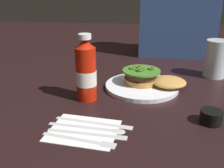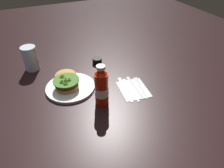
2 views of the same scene
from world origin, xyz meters
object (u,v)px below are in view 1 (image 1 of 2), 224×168
(dinner_plate, at_px, (142,86))
(spoon_utensil, at_px, (97,128))
(water_glass, at_px, (216,59))
(napkin, at_px, (83,130))
(ketchup_bottle, at_px, (86,72))
(steak_knife, at_px, (92,133))
(burger_sandwich, at_px, (151,78))
(condiment_cup, at_px, (211,117))
(diner_person, at_px, (178,7))
(fork_utensil, at_px, (85,140))
(butter_knife, at_px, (98,122))

(dinner_plate, relative_size, spoon_utensil, 1.25)
(water_glass, height_order, spoon_utensil, water_glass)
(water_glass, bearing_deg, napkin, -132.82)
(ketchup_bottle, distance_m, spoon_utensil, 0.20)
(dinner_plate, distance_m, napkin, 0.32)
(dinner_plate, bearing_deg, ketchup_bottle, -147.55)
(napkin, relative_size, steak_knife, 0.84)
(burger_sandwich, height_order, condiment_cup, burger_sandwich)
(steak_knife, height_order, diner_person, diner_person)
(dinner_plate, xyz_separation_m, fork_utensil, (-0.12, -0.33, -0.00))
(burger_sandwich, bearing_deg, dinner_plate, -160.59)
(ketchup_bottle, bearing_deg, water_glass, 30.47)
(fork_utensil, distance_m, steak_knife, 0.03)
(water_glass, distance_m, diner_person, 0.37)
(ketchup_bottle, height_order, fork_utensil, ketchup_bottle)
(burger_sandwich, relative_size, butter_knife, 1.04)
(water_glass, xyz_separation_m, condiment_cup, (-0.09, -0.36, -0.05))
(condiment_cup, xyz_separation_m, spoon_utensil, (-0.28, -0.07, -0.01))
(steak_knife, height_order, spoon_utensil, same)
(diner_person, bearing_deg, fork_utensil, -109.20)
(burger_sandwich, height_order, diner_person, diner_person)
(burger_sandwich, bearing_deg, napkin, -119.27)
(dinner_plate, xyz_separation_m, burger_sandwich, (0.03, 0.01, 0.03))
(condiment_cup, distance_m, steak_knife, 0.31)
(steak_knife, distance_m, diner_person, 0.85)
(steak_knife, relative_size, spoon_utensil, 1.00)
(burger_sandwich, distance_m, fork_utensil, 0.38)
(napkin, distance_m, fork_utensil, 0.05)
(butter_knife, height_order, diner_person, diner_person)
(butter_knife, bearing_deg, steak_knife, -97.66)
(fork_utensil, relative_size, steak_knife, 0.92)
(spoon_utensil, bearing_deg, ketchup_bottle, 109.50)
(fork_utensil, relative_size, diner_person, 0.35)
(burger_sandwich, relative_size, spoon_utensil, 1.09)
(napkin, height_order, steak_knife, steak_knife)
(butter_knife, bearing_deg, burger_sandwich, 62.44)
(burger_sandwich, distance_m, spoon_utensil, 0.32)
(burger_sandwich, xyz_separation_m, ketchup_bottle, (-0.20, -0.12, 0.06))
(butter_knife, relative_size, diner_person, 0.40)
(ketchup_bottle, relative_size, water_glass, 1.44)
(ketchup_bottle, height_order, condiment_cup, ketchup_bottle)
(ketchup_bottle, bearing_deg, spoon_utensil, -70.50)
(dinner_plate, height_order, burger_sandwich, burger_sandwich)
(napkin, xyz_separation_m, steak_knife, (0.02, -0.02, 0.00))
(fork_utensil, xyz_separation_m, spoon_utensil, (0.02, 0.05, -0.00))
(dinner_plate, relative_size, condiment_cup, 4.37)
(water_glass, bearing_deg, diner_person, 110.10)
(ketchup_bottle, xyz_separation_m, fork_utensil, (0.04, -0.23, -0.08))
(fork_utensil, bearing_deg, spoon_utensil, 71.64)
(ketchup_bottle, relative_size, diner_person, 0.39)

